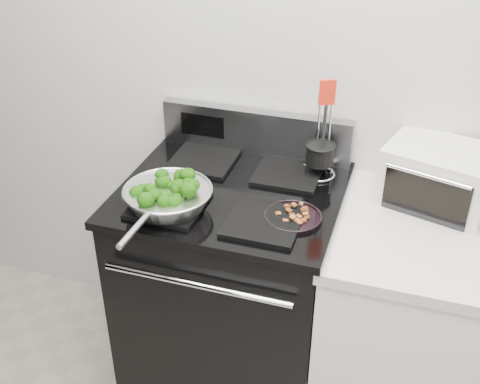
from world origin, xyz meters
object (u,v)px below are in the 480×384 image
at_px(utensil_holder, 320,159).
at_px(skillet, 168,197).
at_px(gas_range, 232,288).
at_px(toaster_oven, 440,176).
at_px(bacon_plate, 293,214).

bearing_deg(utensil_holder, skillet, -162.30).
height_order(gas_range, toaster_oven, gas_range).
bearing_deg(gas_range, skillet, -130.98).
bearing_deg(utensil_holder, bacon_plate, -117.83).
distance_m(skillet, toaster_oven, 0.95).
bearing_deg(utensil_holder, gas_range, -168.07).
xyz_separation_m(gas_range, bacon_plate, (0.25, -0.11, 0.48)).
height_order(utensil_holder, toaster_oven, utensil_holder).
xyz_separation_m(bacon_plate, toaster_oven, (0.45, 0.31, 0.06)).
bearing_deg(toaster_oven, skillet, -140.27).
height_order(gas_range, bacon_plate, gas_range).
relative_size(bacon_plate, toaster_oven, 0.46).
relative_size(bacon_plate, utensil_holder, 0.51).
bearing_deg(bacon_plate, utensil_holder, 85.61).
bearing_deg(skillet, gas_range, 50.62).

